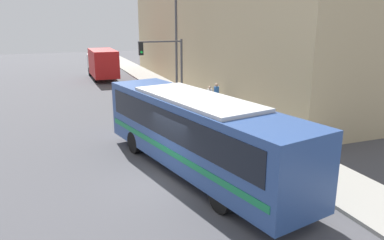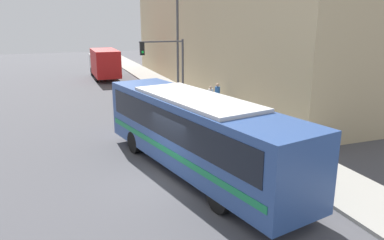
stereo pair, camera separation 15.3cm
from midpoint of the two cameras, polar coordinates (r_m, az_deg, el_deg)
The scene contains 11 objects.
ground_plane at distance 14.74m, azimuth -3.55°, elevation -9.24°, with size 120.00×120.00×0.00m, color #47474C.
sidewalk at distance 34.79m, azimuth -4.03°, elevation 5.24°, with size 2.77×70.00×0.14m.
building_facade at distance 33.88m, azimuth 4.21°, elevation 15.87°, with size 6.00×33.88×12.96m.
city_bus at distance 14.81m, azimuth 0.76°, elevation -1.46°, with size 4.75×11.63×3.18m.
delivery_truck at distance 39.95m, azimuth -13.14°, elevation 8.49°, with size 2.33×7.60×3.05m.
fire_hydrant at distance 20.53m, azimuth 6.16°, elevation -0.74°, with size 0.25×0.33×0.68m.
traffic_light_pole at distance 27.26m, azimuth -3.70°, elevation 9.29°, with size 3.28×0.35×4.51m.
parking_meter at distance 25.21m, azimuth 0.66°, elevation 3.79°, with size 0.14×0.14×1.41m.
street_lamp at distance 28.81m, azimuth -2.73°, elevation 12.30°, with size 2.74×0.28×7.55m.
pedestrian_near_corner at distance 25.07m, azimuth 4.06°, elevation 3.62°, with size 0.34×0.34×1.80m.
pedestrian_mid_block at distance 25.31m, azimuth 3.02°, elevation 3.46°, with size 0.34×0.34×1.57m.
Camera 2 is at (-3.80, -12.87, 6.11)m, focal length 35.00 mm.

